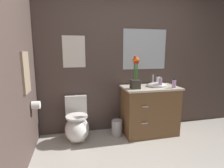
# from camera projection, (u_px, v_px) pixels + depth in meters

# --- Properties ---
(wall_back) EXTENTS (4.67, 0.05, 2.50)m
(wall_back) POSITION_uv_depth(u_px,v_px,m) (135.00, 61.00, 3.17)
(wall_back) COLOR #4C3D38
(wall_back) RESTS_ON ground_plane
(wall_left) EXTENTS (0.05, 4.50, 2.50)m
(wall_left) POSITION_uv_depth(u_px,v_px,m) (7.00, 69.00, 1.70)
(wall_left) COLOR #4C3D38
(wall_left) RESTS_ON ground_plane
(toilet) EXTENTS (0.38, 0.59, 0.69)m
(toilet) POSITION_uv_depth(u_px,v_px,m) (77.00, 125.00, 2.84)
(toilet) COLOR white
(toilet) RESTS_ON ground_plane
(vanity_cabinet) EXTENTS (0.94, 0.56, 1.01)m
(vanity_cabinet) POSITION_uv_depth(u_px,v_px,m) (150.00, 109.00, 3.04)
(vanity_cabinet) COLOR brown
(vanity_cabinet) RESTS_ON ground_plane
(flower_vase) EXTENTS (0.14, 0.14, 0.52)m
(flower_vase) POSITION_uv_depth(u_px,v_px,m) (135.00, 76.00, 2.77)
(flower_vase) COLOR #38332D
(flower_vase) RESTS_ON vanity_cabinet
(soap_bottle) EXTENTS (0.06, 0.06, 0.15)m
(soap_bottle) POSITION_uv_depth(u_px,v_px,m) (174.00, 84.00, 2.86)
(soap_bottle) COLOR #B28CBF
(soap_bottle) RESTS_ON vanity_cabinet
(lotion_bottle) EXTENTS (0.05, 0.05, 0.18)m
(lotion_bottle) POSITION_uv_depth(u_px,v_px,m) (158.00, 81.00, 3.06)
(lotion_bottle) COLOR white
(lotion_bottle) RESTS_ON vanity_cabinet
(hand_wash_bottle) EXTENTS (0.06, 0.06, 0.17)m
(hand_wash_bottle) POSITION_uv_depth(u_px,v_px,m) (160.00, 83.00, 2.90)
(hand_wash_bottle) COLOR #B28CBF
(hand_wash_bottle) RESTS_ON vanity_cabinet
(trash_bin) EXTENTS (0.18, 0.18, 0.27)m
(trash_bin) POSITION_uv_depth(u_px,v_px,m) (117.00, 128.00, 2.99)
(trash_bin) COLOR #B7B7BC
(trash_bin) RESTS_ON ground_plane
(wall_poster) EXTENTS (0.36, 0.01, 0.52)m
(wall_poster) POSITION_uv_depth(u_px,v_px,m) (74.00, 52.00, 2.88)
(wall_poster) COLOR silver
(wall_mirror) EXTENTS (0.80, 0.01, 0.70)m
(wall_mirror) POSITION_uv_depth(u_px,v_px,m) (145.00, 49.00, 3.14)
(wall_mirror) COLOR #B2BCC6
(hanging_towel) EXTENTS (0.03, 0.28, 0.52)m
(hanging_towel) POSITION_uv_depth(u_px,v_px,m) (26.00, 73.00, 2.20)
(hanging_towel) COLOR gray
(toilet_paper_roll) EXTENTS (0.11, 0.11, 0.11)m
(toilet_paper_roll) POSITION_uv_depth(u_px,v_px,m) (36.00, 105.00, 2.45)
(toilet_paper_roll) COLOR white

